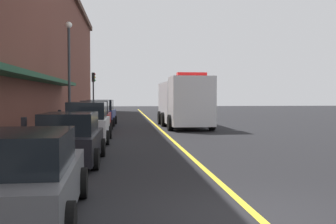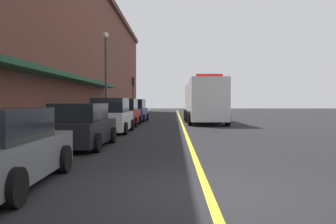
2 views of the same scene
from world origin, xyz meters
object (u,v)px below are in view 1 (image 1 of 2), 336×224
object	(u,v)px
street_lamp_left	(69,62)
parking_meter_1	(60,119)
parked_car_1	(71,139)
parked_car_4	(101,114)
box_truck	(183,102)
traffic_light_near	(93,86)
parked_car_3	(96,117)
parking_meter_0	(24,131)
parked_car_2	(88,123)
parked_car_0	(23,178)

from	to	relation	value
street_lamp_left	parking_meter_1	bearing A→B (deg)	-85.75
parked_car_1	street_lamp_left	world-z (taller)	street_lamp_left
parked_car_4	box_truck	xyz separation A→B (m)	(5.74, -2.12, 0.84)
box_truck	traffic_light_near	xyz separation A→B (m)	(-7.05, 12.69, 1.45)
parked_car_3	parking_meter_1	size ratio (longest dim) A/B	3.53
parked_car_4	parking_meter_1	distance (m)	10.20
parking_meter_1	parking_meter_0	bearing A→B (deg)	-90.00
parked_car_2	parked_car_4	xyz separation A→B (m)	(0.01, 10.66, 0.01)
box_truck	street_lamp_left	distance (m)	8.17
parked_car_1	parked_car_2	xyz separation A→B (m)	(0.01, 6.01, 0.11)
parked_car_2	traffic_light_near	world-z (taller)	traffic_light_near
street_lamp_left	parked_car_1	bearing A→B (deg)	-82.41
street_lamp_left	parked_car_0	bearing A→B (deg)	-84.65
parked_car_2	street_lamp_left	distance (m)	9.52
box_truck	traffic_light_near	world-z (taller)	traffic_light_near
parked_car_4	traffic_light_near	xyz separation A→B (m)	(-1.31, 10.57, 2.29)
parked_car_3	street_lamp_left	world-z (taller)	street_lamp_left
parked_car_2	parked_car_4	size ratio (longest dim) A/B	0.99
parked_car_2	street_lamp_left	world-z (taller)	street_lamp_left
parking_meter_0	parked_car_4	bearing A→B (deg)	85.38
parking_meter_0	parked_car_1	bearing A→B (deg)	12.20
parking_meter_1	traffic_light_near	world-z (taller)	traffic_light_near
parking_meter_0	parking_meter_1	world-z (taller)	same
parked_car_3	parked_car_4	size ratio (longest dim) A/B	1.09
street_lamp_left	traffic_light_near	xyz separation A→B (m)	(0.66, 12.61, -1.24)
parked_car_0	box_truck	distance (m)	21.30
parking_meter_0	street_lamp_left	size ratio (longest dim) A/B	0.19
box_truck	street_lamp_left	size ratio (longest dim) A/B	1.20
parked_car_2	parking_meter_1	size ratio (longest dim) A/B	3.19
parked_car_4	parking_meter_0	size ratio (longest dim) A/B	3.23
parking_meter_1	street_lamp_left	distance (m)	8.75
parked_car_1	traffic_light_near	xyz separation A→B (m)	(-1.29, 27.24, 2.40)
parked_car_4	parking_meter_0	bearing A→B (deg)	177.58
parked_car_3	parking_meter_0	world-z (taller)	parked_car_3
parked_car_3	parking_meter_0	bearing A→B (deg)	173.21
parked_car_2	box_truck	distance (m)	10.33
parked_car_4	street_lamp_left	xyz separation A→B (m)	(-1.97, -2.04, 3.53)
parked_car_4	box_truck	distance (m)	6.18
parked_car_2	parked_car_4	bearing A→B (deg)	0.37
parked_car_2	parked_car_4	distance (m)	10.66
box_truck	parking_meter_1	bearing A→B (deg)	-42.81
parked_car_1	parking_meter_0	world-z (taller)	parked_car_1
traffic_light_near	box_truck	bearing A→B (deg)	-60.94
parked_car_0	parked_car_1	xyz separation A→B (m)	(0.02, 5.93, 0.03)
parking_meter_0	traffic_light_near	xyz separation A→B (m)	(0.06, 27.53, 2.10)
parking_meter_0	parked_car_3	bearing A→B (deg)	83.34
box_truck	parking_meter_1	xyz separation A→B (m)	(-7.11, -7.99, -0.65)
parked_car_0	parked_car_1	world-z (taller)	parked_car_1
box_truck	parked_car_0	bearing A→B (deg)	-16.89
parked_car_0	parked_car_3	size ratio (longest dim) A/B	0.94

